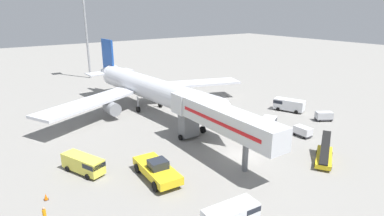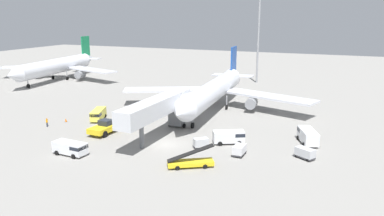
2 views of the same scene
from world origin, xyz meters
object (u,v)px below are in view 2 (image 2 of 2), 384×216
object	(u,v)px
baggage_cart_near_left	(201,143)
belt_loader_truck	(190,162)
service_van_near_center	(230,136)
baggage_cart_near_right	(239,150)
airplane_background	(58,66)
airplane_at_gate	(215,90)
pushback_tug	(107,127)
jet_bridge	(159,108)
baggage_cart_mid_right	(305,153)
service_van_outer_left	(98,114)
ground_crew_worker_foreground	(47,122)
service_van_rear_left	(308,135)
service_van_far_center	(71,148)
safety_cone_alpha	(66,120)
apron_light_mast	(259,16)

from	to	relation	value
baggage_cart_near_left	belt_loader_truck	bearing A→B (deg)	-79.14
service_van_near_center	baggage_cart_near_right	size ratio (longest dim) A/B	2.03
baggage_cart_near_right	airplane_background	bearing A→B (deg)	149.42
airplane_at_gate	pushback_tug	size ratio (longest dim) A/B	5.92
pushback_tug	airplane_background	world-z (taller)	airplane_background
jet_bridge	service_van_near_center	distance (m)	12.21
baggage_cart_near_left	baggage_cart_mid_right	size ratio (longest dim) A/B	0.83
jet_bridge	service_van_outer_left	xyz separation A→B (m)	(-15.66, 4.79, -3.82)
pushback_tug	service_van_outer_left	world-z (taller)	pushback_tug
baggage_cart_near_left	jet_bridge	bearing A→B (deg)	164.37
service_van_outer_left	ground_crew_worker_foreground	distance (m)	9.26
service_van_rear_left	service_van_far_center	size ratio (longest dim) A/B	1.11
pushback_tug	baggage_cart_near_left	xyz separation A→B (m)	(17.61, -1.10, -0.21)
service_van_near_center	baggage_cart_near_left	distance (m)	5.06
service_van_outer_left	safety_cone_alpha	bearing A→B (deg)	-146.04
baggage_cart_near_left	ground_crew_worker_foreground	size ratio (longest dim) A/B	1.50
service_van_near_center	airplane_background	xyz separation A→B (m)	(-65.83, 36.20, 3.13)
safety_cone_alpha	airplane_background	size ratio (longest dim) A/B	0.02
service_van_outer_left	baggage_cart_near_right	world-z (taller)	service_van_outer_left
pushback_tug	apron_light_mast	world-z (taller)	apron_light_mast
service_van_rear_left	baggage_cart_near_left	size ratio (longest dim) A/B	2.31
baggage_cart_near_left	apron_light_mast	bearing A→B (deg)	95.65
service_van_rear_left	service_van_outer_left	bearing A→B (deg)	-177.36
service_van_outer_left	apron_light_mast	xyz separation A→B (m)	(18.01, 52.04, 17.81)
pushback_tug	baggage_cart_near_right	bearing A→B (deg)	-3.98
jet_bridge	service_van_rear_left	bearing A→B (deg)	16.15
service_van_far_center	service_van_rear_left	bearing A→B (deg)	31.33
pushback_tug	service_van_rear_left	world-z (taller)	pushback_tug
airplane_at_gate	belt_loader_truck	world-z (taller)	airplane_at_gate
baggage_cart_near_left	service_van_rear_left	bearing A→B (deg)	31.51
service_van_rear_left	baggage_cart_mid_right	distance (m)	7.12
service_van_outer_left	airplane_background	xyz separation A→B (m)	(-38.69, 32.95, 3.13)
service_van_far_center	apron_light_mast	bearing A→B (deg)	81.47
jet_bridge	apron_light_mast	size ratio (longest dim) A/B	0.69
pushback_tug	airplane_background	size ratio (longest dim) A/B	0.18
service_van_outer_left	baggage_cart_near_left	distance (m)	24.89
service_van_outer_left	baggage_cart_near_left	xyz separation A→B (m)	(23.86, -7.08, -0.29)
baggage_cart_mid_right	airplane_background	xyz separation A→B (m)	(-77.49, 38.28, 3.43)
service_van_outer_left	baggage_cart_mid_right	distance (m)	39.16
baggage_cart_near_right	baggage_cart_near_left	bearing A→B (deg)	174.87
safety_cone_alpha	airplane_background	distance (m)	49.71
pushback_tug	baggage_cart_near_right	size ratio (longest dim) A/B	2.93
belt_loader_truck	safety_cone_alpha	bearing A→B (deg)	159.98
pushback_tug	baggage_cart_near_left	world-z (taller)	pushback_tug
baggage_cart_near_left	airplane_background	bearing A→B (deg)	147.37
pushback_tug	belt_loader_truck	bearing A→B (deg)	-23.66
service_van_rear_left	airplane_background	size ratio (longest dim) A/B	0.14
service_van_outer_left	baggage_cart_mid_right	world-z (taller)	service_van_outer_left
service_van_outer_left	service_van_far_center	size ratio (longest dim) A/B	1.13
airplane_at_gate	safety_cone_alpha	bearing A→B (deg)	-138.50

